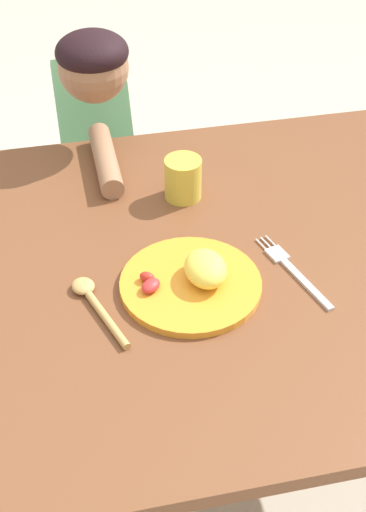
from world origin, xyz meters
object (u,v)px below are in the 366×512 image
(plate, at_px, (194,280))
(fork, at_px, (292,270))
(person, at_px, (99,168))
(drinking_cup, at_px, (183,179))
(spoon, at_px, (94,301))

(plate, relative_size, fork, 1.15)
(person, bearing_deg, plate, 99.30)
(fork, height_order, drinking_cup, drinking_cup)
(drinking_cup, bearing_deg, fork, -61.71)
(spoon, xyz_separation_m, person, (0.08, 0.64, -0.15))
(drinking_cup, relative_size, person, 0.10)
(fork, distance_m, spoon, 0.37)
(plate, distance_m, spoon, 0.18)
(plate, height_order, fork, plate)
(drinking_cup, xyz_separation_m, person, (-0.14, 0.36, -0.19))
(plate, relative_size, person, 0.27)
(person, bearing_deg, fork, 114.68)
(drinking_cup, height_order, person, person)
(drinking_cup, bearing_deg, spoon, -127.55)
(plate, height_order, person, person)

